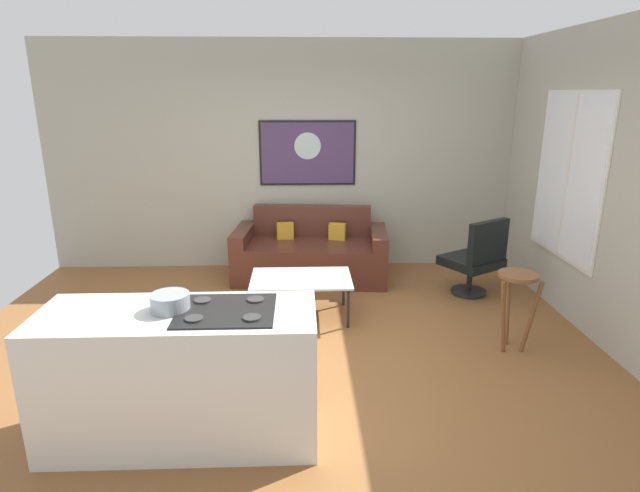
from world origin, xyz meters
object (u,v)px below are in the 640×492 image
Objects in this scene: coffee_table at (301,281)px; armchair at (477,258)px; mixing_bowl at (170,302)px; couch at (311,255)px; bar_stool at (517,291)px; wall_painting at (308,153)px.

armchair is at bearing 14.33° from coffee_table.
coffee_table is 2.08m from mixing_bowl.
couch is 1.16m from coffee_table.
armchair is 1.26m from bar_stool.
coffee_table is 1.13× the size of armchair.
coffee_table is at bearing -165.67° from armchair.
wall_painting is (0.91, 3.46, 0.52)m from mixing_bowl.
coffee_table is at bearing -95.77° from couch.
armchair is at bearing -19.94° from couch.
armchair is (1.81, -0.66, 0.14)m from couch.
wall_painting is (-0.02, 0.48, 1.17)m from couch.
couch is 7.75× the size of mixing_bowl.
mixing_bowl is (-0.81, -1.83, 0.55)m from coffee_table.
armchair reaches higher than bar_stool.
coffee_table is 2.01m from bar_stool.
coffee_table is at bearing 66.12° from mixing_bowl.
bar_stool is (-0.08, -1.25, 0.11)m from armchair.
couch is 3.19m from mixing_bowl.
coffee_table is 4.10× the size of mixing_bowl.
bar_stool is at bearing -22.31° from coffee_table.
couch is at bearing 84.23° from coffee_table.
wall_painting is at bearing 75.32° from mixing_bowl.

